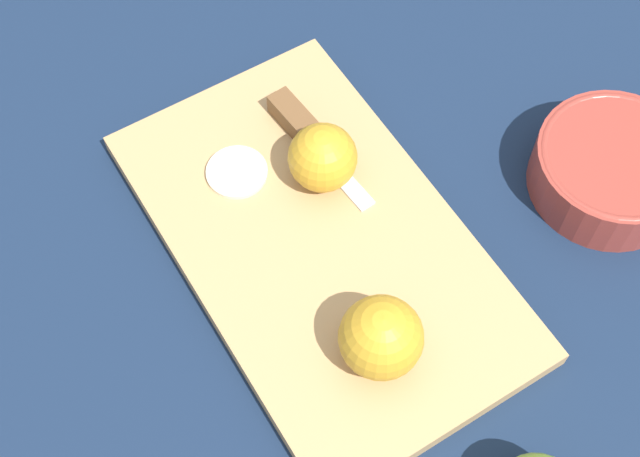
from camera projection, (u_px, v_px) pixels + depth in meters
The scene contains 7 objects.
ground_plane at pixel (320, 249), 0.86m from camera, with size 4.00×4.00×0.00m, color #14233D.
cutting_board at pixel (320, 244), 0.85m from camera, with size 0.44×0.28×0.02m.
apple_half_left at pixel (381, 337), 0.75m from camera, with size 0.07×0.07×0.07m.
apple_half_right at pixel (323, 157), 0.84m from camera, with size 0.07×0.07×0.07m.
knife at pixel (301, 126), 0.89m from camera, with size 0.15×0.03×0.02m.
apple_slice at pixel (237, 172), 0.87m from camera, with size 0.06×0.06×0.00m.
bowl at pixel (612, 168), 0.87m from camera, with size 0.15×0.15×0.05m.
Camera 1 is at (-0.33, 0.23, 0.75)m, focal length 50.00 mm.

